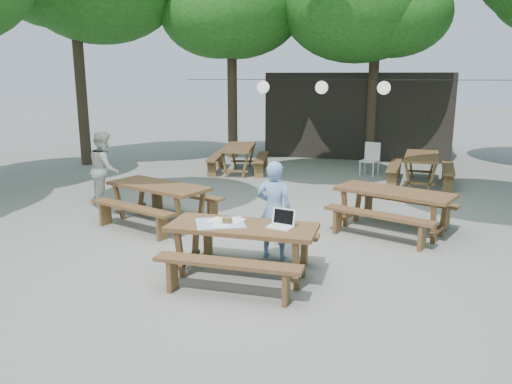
{
  "coord_description": "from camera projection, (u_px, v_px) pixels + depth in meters",
  "views": [
    {
      "loc": [
        1.69,
        -7.45,
        2.72
      ],
      "look_at": [
        -0.2,
        -0.59,
        1.05
      ],
      "focal_mm": 35.0,
      "sensor_mm": 36.0,
      "label": 1
    }
  ],
  "objects": [
    {
      "name": "picnic_table_far_e",
      "position": [
        421.0,
        169.0,
        12.68
      ],
      "size": [
        1.71,
        2.05,
        0.75
      ],
      "rotation": [
        0.0,
        0.0,
        1.5
      ],
      "color": "#4D2C1B",
      "rests_on": "ground"
    },
    {
      "name": "picnic_table_nw",
      "position": [
        159.0,
        203.0,
        9.3
      ],
      "size": [
        2.33,
        2.14,
        0.75
      ],
      "rotation": [
        0.0,
        0.0,
        -0.35
      ],
      "color": "#4D2C1B",
      "rests_on": "ground"
    },
    {
      "name": "plastic_chair",
      "position": [
        369.0,
        166.0,
        13.84
      ],
      "size": [
        0.56,
        0.56,
        0.9
      ],
      "rotation": [
        0.0,
        0.0,
        -0.33
      ],
      "color": "silver",
      "rests_on": "ground"
    },
    {
      "name": "tabletop_clutter",
      "position": [
        222.0,
        222.0,
        6.8
      ],
      "size": [
        0.82,
        0.77,
        0.08
      ],
      "color": "#3C82CF",
      "rests_on": "main_picnic_table"
    },
    {
      "name": "second_person",
      "position": [
        105.0,
        169.0,
        10.54
      ],
      "size": [
        0.89,
        0.96,
        1.58
      ],
      "primitive_type": "imported",
      "rotation": [
        0.0,
        0.0,
        2.06
      ],
      "color": "white",
      "rests_on": "ground"
    },
    {
      "name": "laptop",
      "position": [
        282.0,
        222.0,
        6.63
      ],
      "size": [
        0.38,
        0.33,
        0.24
      ],
      "rotation": [
        0.0,
        0.0,
        -0.23
      ],
      "color": "white",
      "rests_on": "main_picnic_table"
    },
    {
      "name": "main_picnic_table",
      "position": [
        242.0,
        250.0,
        6.8
      ],
      "size": [
        2.0,
        1.58,
        0.75
      ],
      "color": "#4D2C1B",
      "rests_on": "ground"
    },
    {
      "name": "paper_lanterns",
      "position": [
        322.0,
        87.0,
        13.19
      ],
      "size": [
        9.0,
        0.34,
        0.38
      ],
      "color": "black",
      "rests_on": "ground"
    },
    {
      "name": "picnic_table_far_w",
      "position": [
        239.0,
        159.0,
        14.25
      ],
      "size": [
        1.88,
        2.14,
        0.75
      ],
      "rotation": [
        0.0,
        0.0,
        1.74
      ],
      "color": "#4D2C1B",
      "rests_on": "ground"
    },
    {
      "name": "picnic_table_ne",
      "position": [
        393.0,
        210.0,
        8.82
      ],
      "size": [
        2.35,
        2.16,
        0.75
      ],
      "rotation": [
        0.0,
        0.0,
        -0.37
      ],
      "color": "#4D2C1B",
      "rests_on": "ground"
    },
    {
      "name": "ground",
      "position": [
        277.0,
        248.0,
        8.06
      ],
      "size": [
        80.0,
        80.0,
        0.0
      ],
      "primitive_type": "plane",
      "color": "slate",
      "rests_on": "ground"
    },
    {
      "name": "woman",
      "position": [
        274.0,
        210.0,
        7.46
      ],
      "size": [
        0.57,
        0.4,
        1.5
      ],
      "primitive_type": "imported",
      "rotation": [
        0.0,
        0.0,
        3.06
      ],
      "color": "#7398D3",
      "rests_on": "ground"
    },
    {
      "name": "pavilion",
      "position": [
        359.0,
        114.0,
        17.46
      ],
      "size": [
        6.0,
        3.0,
        2.8
      ],
      "primitive_type": "cube",
      "color": "black",
      "rests_on": "ground"
    }
  ]
}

